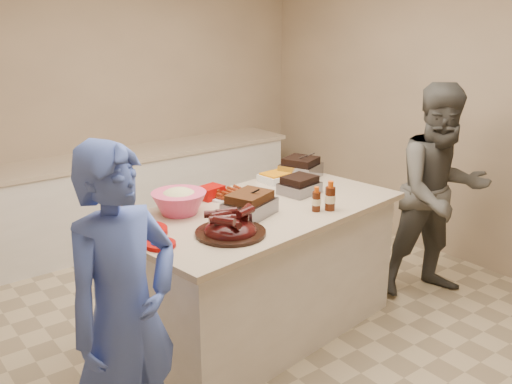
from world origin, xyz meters
TOP-DOWN VIEW (x-y plane):
  - room at (0.00, 0.00)m, footprint 4.50×5.00m
  - back_counter at (0.00, 2.20)m, footprint 3.60×0.64m
  - island at (-0.01, 0.02)m, footprint 2.11×1.31m
  - rib_platter at (-0.45, -0.26)m, footprint 0.56×0.56m
  - pulled_pork_tray at (-0.15, -0.06)m, footprint 0.40×0.35m
  - brisket_tray at (0.42, 0.10)m, footprint 0.30×0.27m
  - roasting_pan at (0.71, 0.42)m, footprint 0.36×0.36m
  - coleslaw_bowl at (-0.50, 0.26)m, footprint 0.41×0.41m
  - sausage_plate at (-0.05, 0.34)m, footprint 0.32×0.32m
  - mac_cheese_dish at (0.50, 0.45)m, footprint 0.28×0.21m
  - bbq_bottle_a at (0.25, -0.26)m, footprint 0.06×0.06m
  - bbq_bottle_b at (0.34, -0.30)m, footprint 0.08×0.08m
  - mustard_bottle at (-0.30, 0.02)m, footprint 0.04×0.04m
  - sauce_bowl at (-0.05, 0.14)m, footprint 0.13×0.06m
  - plate_stack_large at (-0.86, 0.06)m, footprint 0.31×0.31m
  - plate_stack_small at (-0.87, -0.17)m, footprint 0.20×0.20m
  - plastic_cup at (-0.86, 0.31)m, footprint 0.12×0.12m
  - basket_stack at (-0.16, 0.40)m, footprint 0.20×0.16m
  - guest_gray at (1.49, -0.37)m, footprint 1.45×1.91m

SIDE VIEW (x-z plane):
  - room at x=0.00m, z-range -1.35..1.35m
  - island at x=-0.01m, z-range -0.47..0.47m
  - guest_gray at x=1.49m, z-range -0.32..0.32m
  - back_counter at x=0.00m, z-range 0.00..0.90m
  - rib_platter at x=-0.45m, z-range 0.86..1.03m
  - pulled_pork_tray at x=-0.15m, z-range 0.89..0.99m
  - brisket_tray at x=0.42m, z-range 0.90..0.98m
  - roasting_pan at x=0.71m, z-range 0.89..1.00m
  - coleslaw_bowl at x=-0.50m, z-range 0.82..1.07m
  - sausage_plate at x=-0.05m, z-range 0.92..0.97m
  - mac_cheese_dish at x=0.50m, z-range 0.91..0.98m
  - bbq_bottle_a at x=0.25m, z-range 0.86..1.03m
  - bbq_bottle_b at x=0.34m, z-range 0.84..1.04m
  - mustard_bottle at x=-0.30m, z-range 0.89..0.99m
  - sauce_bowl at x=-0.05m, z-range 0.88..1.01m
  - plate_stack_large at x=-0.86m, z-range 0.92..0.96m
  - plate_stack_small at x=-0.87m, z-range 0.93..0.95m
  - plastic_cup at x=-0.86m, z-range 0.89..1.00m
  - basket_stack at x=-0.16m, z-range 0.90..0.99m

